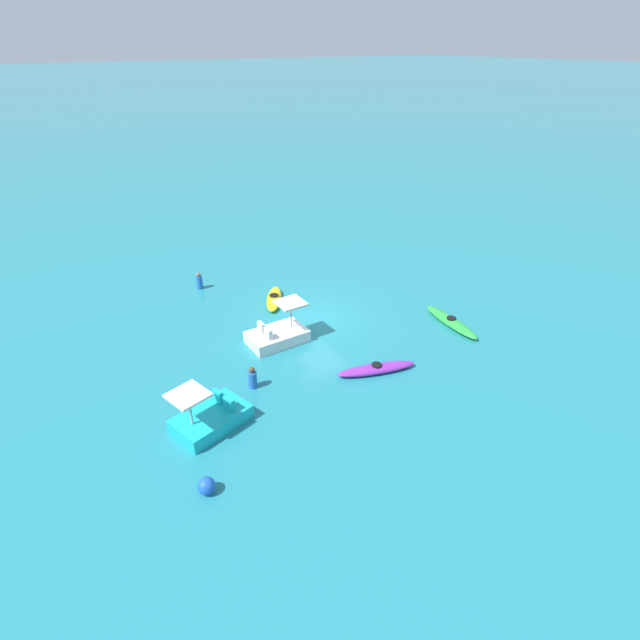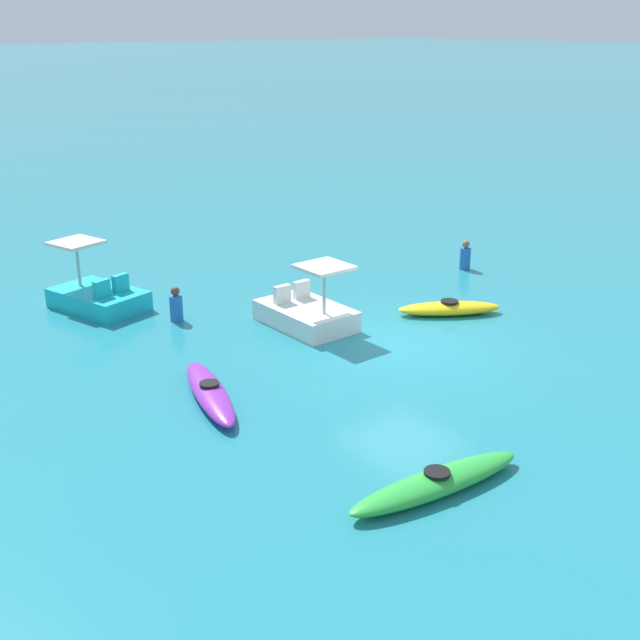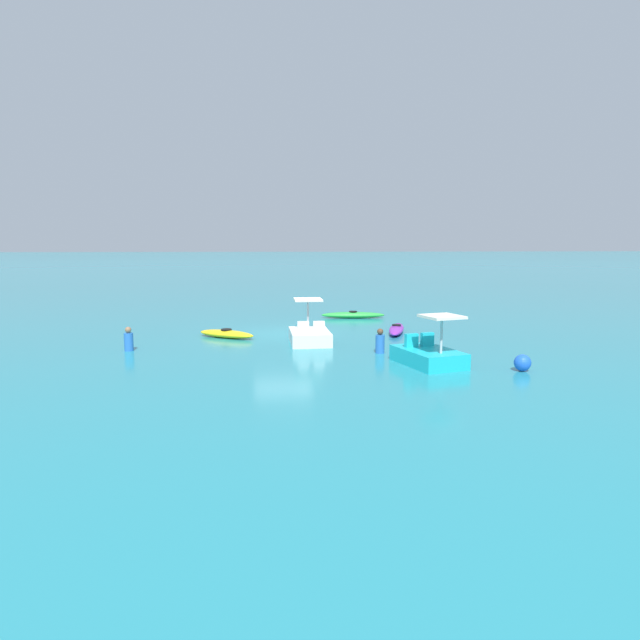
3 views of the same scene
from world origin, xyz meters
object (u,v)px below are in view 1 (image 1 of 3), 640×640
(person_near_shore, at_px, (199,282))
(person_by_kayaks, at_px, (253,379))
(buoy_blue, at_px, (206,486))
(pedal_boat_cyan, at_px, (211,417))
(pedal_boat_white, at_px, (277,335))
(kayak_yellow, at_px, (274,299))
(kayak_purple, at_px, (376,369))
(kayak_green, at_px, (451,322))

(person_near_shore, distance_m, person_by_kayaks, 9.06)
(buoy_blue, bearing_deg, pedal_boat_cyan, -115.44)
(pedal_boat_white, distance_m, person_near_shore, 6.71)
(kayak_yellow, xyz_separation_m, pedal_boat_white, (1.66, 3.28, 0.17))
(kayak_yellow, bearing_deg, person_by_kayaks, 54.39)
(kayak_purple, bearing_deg, person_by_kayaks, -22.21)
(kayak_green, height_order, buoy_blue, buoy_blue)
(kayak_yellow, distance_m, person_near_shore, 4.17)
(kayak_purple, bearing_deg, buoy_blue, 13.69)
(pedal_boat_cyan, bearing_deg, person_near_shore, -109.94)
(pedal_boat_cyan, bearing_deg, pedal_boat_white, -142.72)
(kayak_purple, xyz_separation_m, person_by_kayaks, (4.34, -1.77, 0.22))
(kayak_green, height_order, kayak_purple, same)
(buoy_blue, bearing_deg, pedal_boat_white, -133.57)
(kayak_yellow, bearing_deg, pedal_boat_white, 63.14)
(pedal_boat_white, distance_m, buoy_blue, 8.14)
(kayak_green, xyz_separation_m, kayak_purple, (5.06, 0.98, -0.00))
(pedal_boat_white, height_order, pedal_boat_cyan, same)
(kayak_purple, bearing_deg, kayak_yellow, -87.07)
(pedal_boat_white, relative_size, person_by_kayaks, 2.80)
(buoy_blue, bearing_deg, person_near_shore, -111.09)
(pedal_boat_cyan, height_order, person_by_kayaks, pedal_boat_cyan)
(pedal_boat_white, relative_size, person_near_shore, 2.80)
(pedal_boat_white, relative_size, pedal_boat_cyan, 0.91)
(kayak_purple, xyz_separation_m, pedal_boat_white, (2.04, -4.03, 0.17))
(kayak_purple, relative_size, pedal_boat_white, 1.27)
(pedal_boat_cyan, bearing_deg, buoy_blue, 64.56)
(pedal_boat_white, xyz_separation_m, person_near_shore, (0.76, -6.67, 0.05))
(kayak_purple, distance_m, pedal_boat_white, 4.52)
(kayak_yellow, distance_m, pedal_boat_white, 3.68)
(kayak_purple, bearing_deg, kayak_green, -169.08)
(kayak_green, xyz_separation_m, kayak_yellow, (5.44, -6.34, 0.00))
(person_near_shore, bearing_deg, kayak_yellow, 125.64)
(pedal_boat_white, xyz_separation_m, person_by_kayaks, (2.31, 2.26, 0.05))
(person_by_kayaks, bearing_deg, kayak_yellow, -125.61)
(kayak_purple, height_order, buoy_blue, buoy_blue)
(buoy_blue, bearing_deg, kayak_yellow, -128.39)
(pedal_boat_cyan, xyz_separation_m, person_by_kayaks, (-2.09, -1.09, 0.05))
(person_near_shore, bearing_deg, kayak_green, 128.97)
(pedal_boat_white, xyz_separation_m, pedal_boat_cyan, (4.40, 3.35, 0.00))
(pedal_boat_white, bearing_deg, kayak_yellow, -116.86)
(kayak_yellow, height_order, pedal_boat_cyan, pedal_boat_cyan)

